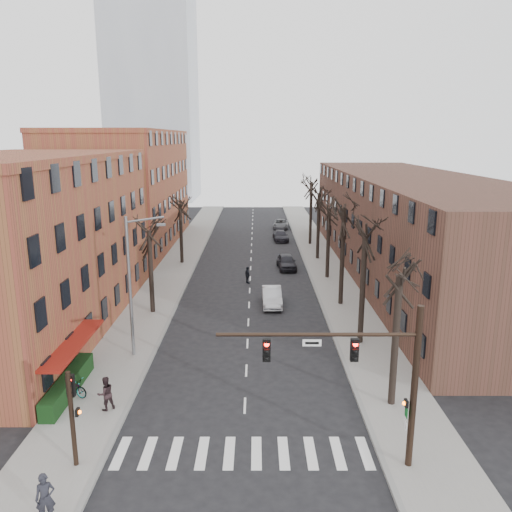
{
  "coord_description": "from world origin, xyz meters",
  "views": [
    {
      "loc": [
        0.58,
        -19.4,
        13.57
      ],
      "look_at": [
        0.58,
        20.81,
        4.0
      ],
      "focal_mm": 35.0,
      "sensor_mm": 36.0,
      "label": 1
    }
  ],
  "objects_px": {
    "silver_sedan": "(272,297)",
    "parked_car_near": "(286,262)",
    "bicycle": "(72,387)",
    "parked_car_mid": "(281,236)",
    "pedestrian_a": "(45,498)"
  },
  "relations": [
    {
      "from": "silver_sedan",
      "to": "parked_car_near",
      "type": "relative_size",
      "value": 0.99
    },
    {
      "from": "silver_sedan",
      "to": "parked_car_mid",
      "type": "distance_m",
      "value": 26.71
    },
    {
      "from": "silver_sedan",
      "to": "pedestrian_a",
      "type": "xyz_separation_m",
      "value": [
        -8.82,
        -24.15,
        0.35
      ]
    },
    {
      "from": "pedestrian_a",
      "to": "parked_car_near",
      "type": "bearing_deg",
      "value": 53.97
    },
    {
      "from": "bicycle",
      "to": "pedestrian_a",
      "type": "bearing_deg",
      "value": -142.83
    },
    {
      "from": "parked_car_near",
      "to": "bicycle",
      "type": "xyz_separation_m",
      "value": [
        -13.03,
        -27.05,
        -0.11
      ]
    },
    {
      "from": "silver_sedan",
      "to": "parked_car_near",
      "type": "xyz_separation_m",
      "value": [
        1.9,
        11.82,
        0.04
      ]
    },
    {
      "from": "silver_sedan",
      "to": "bicycle",
      "type": "relative_size",
      "value": 2.29
    },
    {
      "from": "bicycle",
      "to": "parked_car_mid",
      "type": "bearing_deg",
      "value": 5.28
    },
    {
      "from": "parked_car_near",
      "to": "parked_car_mid",
      "type": "height_order",
      "value": "parked_car_near"
    },
    {
      "from": "parked_car_near",
      "to": "bicycle",
      "type": "height_order",
      "value": "parked_car_near"
    },
    {
      "from": "parked_car_mid",
      "to": "pedestrian_a",
      "type": "relative_size",
      "value": 2.47
    },
    {
      "from": "silver_sedan",
      "to": "bicycle",
      "type": "bearing_deg",
      "value": -126.92
    },
    {
      "from": "silver_sedan",
      "to": "parked_car_near",
      "type": "bearing_deg",
      "value": 80.07
    },
    {
      "from": "parked_car_near",
      "to": "bicycle",
      "type": "bearing_deg",
      "value": -119.99
    }
  ]
}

